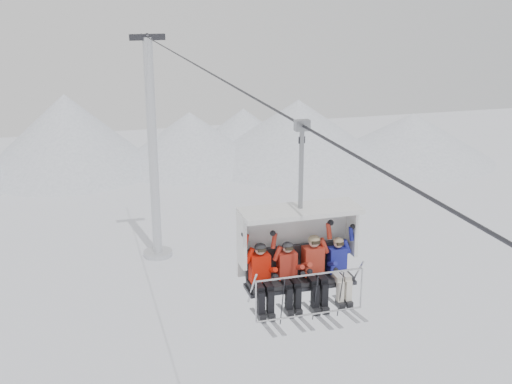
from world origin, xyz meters
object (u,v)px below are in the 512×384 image
object	(u,v)px
skier_far_right	(339,267)
skier_far_left	(261,275)
lift_tower_right	(154,166)
skier_center_right	(315,268)
chairlift_carrier	(297,243)
skier_center_left	(289,273)

from	to	relation	value
skier_far_right	skier_far_left	bearing A→B (deg)	179.71
lift_tower_right	skier_far_right	size ratio (longest dim) A/B	7.99
skier_center_right	skier_far_right	bearing A→B (deg)	-1.44
chairlift_carrier	skier_far_right	bearing A→B (deg)	-20.55
lift_tower_right	skier_far_right	bearing A→B (deg)	-88.09
skier_far_left	skier_center_right	bearing A→B (deg)	0.26
chairlift_carrier	skier_center_left	size ratio (longest dim) A/B	2.36
skier_center_right	skier_far_right	world-z (taller)	skier_center_right
lift_tower_right	chairlift_carrier	bearing A→B (deg)	-90.00
lift_tower_right	skier_center_right	size ratio (longest dim) A/B	7.90
lift_tower_right	skier_far_left	xyz separation A→B (m)	(-0.90, -25.49, 4.43)
lift_tower_right	skier_center_left	bearing A→B (deg)	-90.67
skier_center_right	skier_far_right	size ratio (longest dim) A/B	1.01
skier_far_left	skier_far_right	size ratio (longest dim) A/B	1.00
lift_tower_right	skier_far_right	distance (m)	25.89
skier_center_left	lift_tower_right	bearing A→B (deg)	89.33
skier_center_right	skier_far_left	bearing A→B (deg)	-179.74
skier_center_left	skier_center_right	bearing A→B (deg)	0.94
lift_tower_right	skier_center_left	distance (m)	25.88
skier_center_right	skier_center_left	bearing A→B (deg)	-179.06
lift_tower_right	skier_center_left	size ratio (longest dim) A/B	7.99
skier_far_left	chairlift_carrier	bearing A→B (deg)	19.04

